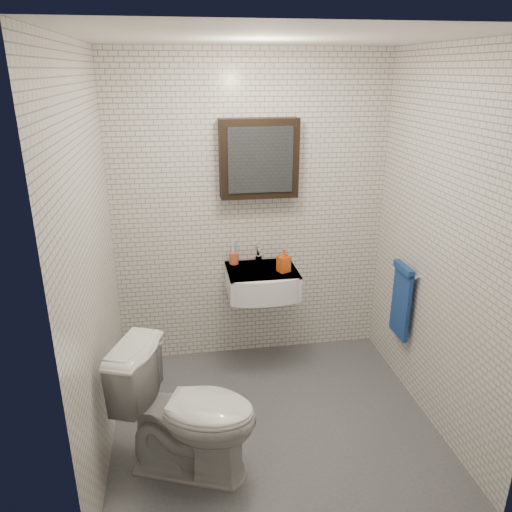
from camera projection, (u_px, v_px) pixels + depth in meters
The scene contains 9 objects.
ground at pixel (273, 421), 3.52m from camera, with size 2.20×2.00×0.01m, color #4A4C51.
room_shell at pixel (276, 223), 3.01m from camera, with size 2.22×2.02×2.51m.
washbasin at pixel (263, 282), 3.94m from camera, with size 0.55×0.50×0.20m.
faucet at pixel (259, 255), 4.07m from camera, with size 0.06×0.20×0.15m.
mirror_cabinet at pixel (259, 159), 3.79m from camera, with size 0.60×0.15×0.60m.
towel_rail at pixel (402, 298), 3.75m from camera, with size 0.09×0.30×0.58m.
toothbrush_cup at pixel (234, 258), 4.05m from camera, with size 0.09×0.09×0.21m.
soap_bottle at pixel (284, 260), 3.88m from camera, with size 0.08×0.09×0.19m, color orange.
toilet at pixel (188, 411), 2.98m from camera, with size 0.47×0.83×0.84m, color silver.
Camera 1 is at (-0.58, -2.83, 2.34)m, focal length 35.00 mm.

